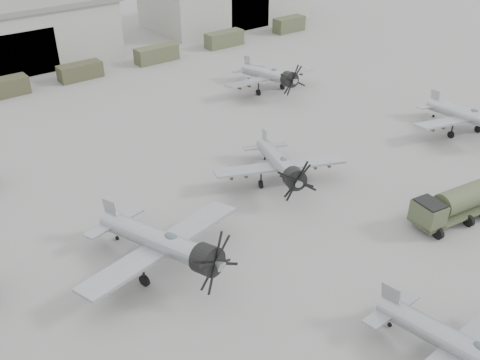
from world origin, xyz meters
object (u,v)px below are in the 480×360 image
object	(u,v)px
aircraft_near_1	(469,352)
aircraft_mid_1	(165,244)
aircraft_far_1	(272,75)
aircraft_mid_2	(281,165)
fuel_tanker	(453,204)
aircraft_mid_3	(469,116)

from	to	relation	value
aircraft_near_1	aircraft_mid_1	size ratio (longest dim) A/B	0.87
aircraft_mid_1	aircraft_far_1	size ratio (longest dim) A/B	1.09
aircraft_mid_2	fuel_tanker	xyz separation A→B (m)	(7.08, -12.49, -0.51)
aircraft_mid_3	aircraft_mid_1	bearing A→B (deg)	-164.68
aircraft_near_1	aircraft_far_1	distance (m)	44.05
aircraft_far_1	fuel_tanker	xyz separation A→B (m)	(-7.00, -30.00, -0.59)
aircraft_mid_2	aircraft_mid_1	bearing A→B (deg)	-140.64
aircraft_near_1	aircraft_mid_2	xyz separation A→B (m)	(5.84, 21.78, 0.01)
aircraft_mid_2	fuel_tanker	size ratio (longest dim) A/B	1.50
aircraft_mid_2	aircraft_far_1	bearing A→B (deg)	75.52
aircraft_mid_1	aircraft_far_1	xyz separation A→B (m)	(28.11, 21.28, -0.20)
aircraft_near_1	aircraft_mid_3	size ratio (longest dim) A/B	0.97
aircraft_mid_3	fuel_tanker	xyz separation A→B (m)	(-15.15, -8.06, -0.54)
aircraft_mid_1	fuel_tanker	xyz separation A→B (m)	(21.11, -8.72, -0.79)
aircraft_mid_3	fuel_tanker	world-z (taller)	aircraft_mid_3
aircraft_mid_2	aircraft_near_1	bearing A→B (deg)	-80.69
aircraft_mid_1	aircraft_mid_3	xyz separation A→B (m)	(36.26, -0.66, -0.24)
aircraft_mid_1	fuel_tanker	world-z (taller)	aircraft_mid_1
aircraft_near_1	aircraft_mid_3	bearing A→B (deg)	31.12
aircraft_mid_1	aircraft_mid_2	bearing A→B (deg)	3.41
aircraft_mid_1	aircraft_mid_2	size ratio (longest dim) A/B	1.16
aircraft_near_1	fuel_tanker	bearing A→B (deg)	35.10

